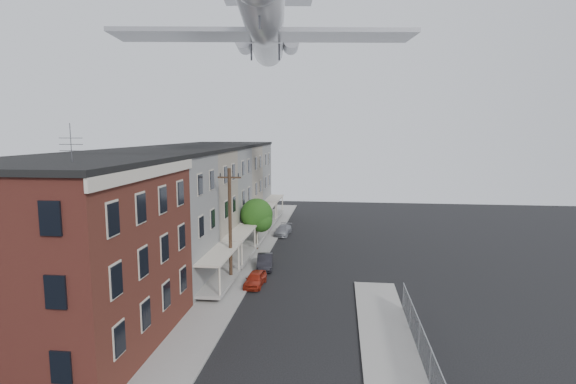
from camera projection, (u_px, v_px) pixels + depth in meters
The scene contains 17 objects.
sidewalk_left at pixel (248, 261), 40.96m from camera, with size 3.00×62.00×0.12m, color gray.
sidewalk_right at pixel (394, 372), 21.99m from camera, with size 3.00×26.00×0.12m, color gray.
curb_left at pixel (264, 261), 40.79m from camera, with size 0.15×62.00×0.14m, color gray.
curb_right at pixel (364, 370), 22.15m from camera, with size 0.15×26.00×0.14m, color gray.
corner_building at pixel (65, 254), 24.27m from camera, with size 10.31×12.30×12.15m.
row_house_a at pixel (142, 221), 33.63m from camera, with size 11.98×7.00×10.30m.
row_house_b at pixel (176, 205), 40.52m from camera, with size 11.98×7.00×10.30m.
row_house_c at pixel (200, 195), 47.41m from camera, with size 11.98×7.00×10.30m.
row_house_d at pixel (218, 187), 54.30m from camera, with size 11.98×7.00×10.30m.
row_house_e at pixel (231, 180), 61.19m from camera, with size 11.98×7.00×10.30m.
chainlink_fence at pixel (430, 366), 20.71m from camera, with size 0.06×18.06×1.90m.
utility_pole at pixel (230, 224), 34.44m from camera, with size 1.80×0.26×9.00m.
street_tree at pixel (258, 216), 44.34m from camera, with size 3.22×3.20×5.20m.
car_near at pixel (255, 279), 34.33m from camera, with size 1.31×3.24×1.11m, color #A12614.
car_mid at pixel (265, 262), 38.75m from camera, with size 1.28×3.68×1.21m, color black.
car_far at pixel (283, 230), 51.22m from camera, with size 1.57×3.85×1.12m, color gray.
airplane at pixel (265, 28), 36.96m from camera, with size 23.69×27.05×7.79m.
Camera 1 is at (2.68, -15.07, 11.76)m, focal length 28.00 mm.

